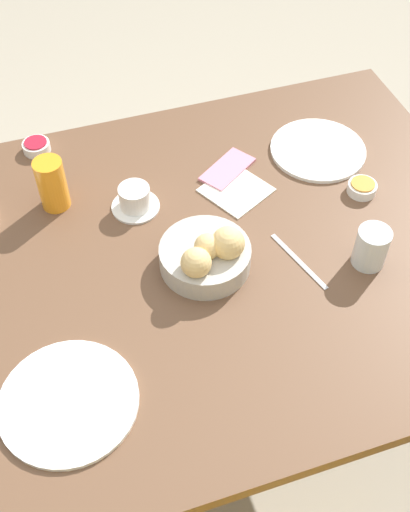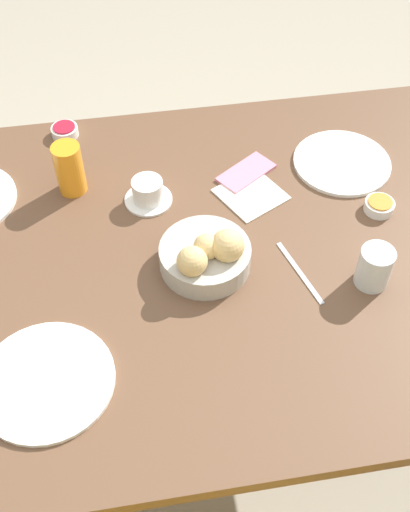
% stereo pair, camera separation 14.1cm
% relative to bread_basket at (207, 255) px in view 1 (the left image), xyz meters
% --- Properties ---
extents(ground_plane, '(10.00, 10.00, 0.00)m').
position_rel_bread_basket_xyz_m(ground_plane, '(0.07, -0.04, -0.76)').
color(ground_plane, '#A89E89').
extents(dining_table, '(1.57, 1.07, 0.72)m').
position_rel_bread_basket_xyz_m(dining_table, '(0.07, -0.04, -0.12)').
color(dining_table, brown).
rests_on(dining_table, ground_plane).
extents(bread_basket, '(0.20, 0.20, 0.11)m').
position_rel_bread_basket_xyz_m(bread_basket, '(0.00, 0.00, 0.00)').
color(bread_basket, '#B2ADA3').
rests_on(bread_basket, dining_table).
extents(plate_near_left, '(0.25, 0.25, 0.01)m').
position_rel_bread_basket_xyz_m(plate_near_left, '(-0.40, -0.28, -0.04)').
color(plate_near_left, white).
rests_on(plate_near_left, dining_table).
extents(plate_far_center, '(0.27, 0.27, 0.01)m').
position_rel_bread_basket_xyz_m(plate_far_center, '(0.35, 0.23, -0.04)').
color(plate_far_center, white).
rests_on(plate_far_center, dining_table).
extents(juice_glass, '(0.07, 0.07, 0.13)m').
position_rel_bread_basket_xyz_m(juice_glass, '(0.29, -0.30, 0.03)').
color(juice_glass, orange).
rests_on(juice_glass, dining_table).
extents(water_tumbler, '(0.07, 0.07, 0.10)m').
position_rel_bread_basket_xyz_m(water_tumbler, '(-0.35, 0.10, 0.01)').
color(water_tumbler, silver).
rests_on(water_tumbler, dining_table).
extents(coffee_cup, '(0.12, 0.12, 0.06)m').
position_rel_bread_basket_xyz_m(coffee_cup, '(0.11, -0.23, -0.01)').
color(coffee_cup, white).
rests_on(coffee_cup, dining_table).
extents(jam_bowl_berry, '(0.07, 0.07, 0.03)m').
position_rel_bread_basket_xyz_m(jam_bowl_berry, '(0.30, -0.52, -0.03)').
color(jam_bowl_berry, white).
rests_on(jam_bowl_berry, dining_table).
extents(jam_bowl_honey, '(0.07, 0.07, 0.03)m').
position_rel_bread_basket_xyz_m(jam_bowl_honey, '(-0.44, -0.11, -0.03)').
color(jam_bowl_honey, white).
rests_on(jam_bowl_honey, dining_table).
extents(fork_silver, '(0.06, 0.19, 0.00)m').
position_rel_bread_basket_xyz_m(fork_silver, '(-0.20, 0.05, -0.04)').
color(fork_silver, '#B7B7BC').
rests_on(fork_silver, dining_table).
extents(napkin, '(0.19, 0.19, 0.00)m').
position_rel_bread_basket_xyz_m(napkin, '(-0.15, -0.21, -0.04)').
color(napkin, silver).
rests_on(napkin, dining_table).
extents(cell_phone, '(0.17, 0.15, 0.01)m').
position_rel_bread_basket_xyz_m(cell_phone, '(-0.15, -0.29, -0.04)').
color(cell_phone, pink).
rests_on(cell_phone, dining_table).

